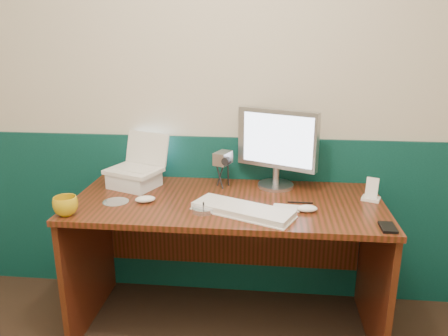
# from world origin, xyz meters

# --- Properties ---
(back_wall) EXTENTS (3.50, 0.04, 2.50)m
(back_wall) POSITION_xyz_m (0.00, 1.75, 1.25)
(back_wall) COLOR beige
(back_wall) RESTS_ON ground
(wainscot) EXTENTS (3.48, 0.02, 1.00)m
(wainscot) POSITION_xyz_m (0.00, 1.74, 0.50)
(wainscot) COLOR #07312F
(wainscot) RESTS_ON ground
(desk) EXTENTS (1.60, 0.70, 0.75)m
(desk) POSITION_xyz_m (0.13, 1.38, 0.38)
(desk) COLOR #331C09
(desk) RESTS_ON ground
(laptop_riser) EXTENTS (0.30, 0.28, 0.08)m
(laptop_riser) POSITION_xyz_m (-0.40, 1.53, 0.79)
(laptop_riser) COLOR white
(laptop_riser) RESTS_ON desk
(laptop) EXTENTS (0.34, 0.30, 0.23)m
(laptop) POSITION_xyz_m (-0.40, 1.53, 0.95)
(laptop) COLOR white
(laptop) RESTS_ON laptop_riser
(monitor) EXTENTS (0.47, 0.30, 0.45)m
(monitor) POSITION_xyz_m (0.38, 1.62, 0.98)
(monitor) COLOR #A8A8AD
(monitor) RESTS_ON desk
(keyboard) EXTENTS (0.51, 0.35, 0.03)m
(keyboard) POSITION_xyz_m (0.22, 1.22, 0.76)
(keyboard) COLOR white
(keyboard) RESTS_ON desk
(mouse_right) EXTENTS (0.11, 0.07, 0.03)m
(mouse_right) POSITION_xyz_m (0.53, 1.27, 0.77)
(mouse_right) COLOR white
(mouse_right) RESTS_ON desk
(mouse_left) EXTENTS (0.12, 0.09, 0.03)m
(mouse_left) POSITION_xyz_m (-0.28, 1.31, 0.77)
(mouse_left) COLOR white
(mouse_left) RESTS_ON desk
(mug) EXTENTS (0.12, 0.12, 0.09)m
(mug) POSITION_xyz_m (-0.61, 1.11, 0.80)
(mug) COLOR gold
(mug) RESTS_ON desk
(camcorder) EXTENTS (0.14, 0.16, 0.21)m
(camcorder) POSITION_xyz_m (0.09, 1.59, 0.85)
(camcorder) COLOR #A6A7AB
(camcorder) RESTS_ON desk
(cd_spindle) EXTENTS (0.11, 0.11, 0.02)m
(cd_spindle) POSITION_xyz_m (0.04, 1.21, 0.76)
(cd_spindle) COLOR silver
(cd_spindle) RESTS_ON desk
(cd_loose_a) EXTENTS (0.13, 0.13, 0.00)m
(cd_loose_a) POSITION_xyz_m (-0.43, 1.30, 0.75)
(cd_loose_a) COLOR silver
(cd_loose_a) RESTS_ON desk
(pen) EXTENTS (0.13, 0.01, 0.01)m
(pen) POSITION_xyz_m (0.51, 1.38, 0.75)
(pen) COLOR black
(pen) RESTS_ON desk
(papers) EXTENTS (0.14, 0.11, 0.00)m
(papers) POSITION_xyz_m (0.44, 1.30, 0.75)
(papers) COLOR silver
(papers) RESTS_ON desk
(dock) EXTENTS (0.11, 0.09, 0.02)m
(dock) POSITION_xyz_m (0.87, 1.46, 0.76)
(dock) COLOR white
(dock) RESTS_ON desk
(music_player) EXTENTS (0.07, 0.05, 0.11)m
(music_player) POSITION_xyz_m (0.87, 1.46, 0.82)
(music_player) COLOR white
(music_player) RESTS_ON dock
(pda) EXTENTS (0.07, 0.11, 0.01)m
(pda) POSITION_xyz_m (0.87, 1.11, 0.76)
(pda) COLOR black
(pda) RESTS_ON desk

